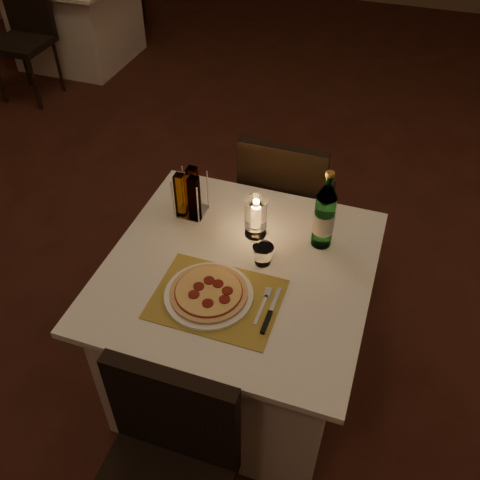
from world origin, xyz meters
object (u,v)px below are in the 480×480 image
(chair_near, at_px, (164,464))
(hurricane_candle, at_px, (256,214))
(main_table, at_px, (238,327))
(neighbor_table_left, at_px, (77,19))
(water_bottle, at_px, (324,216))
(chair_far, at_px, (285,197))
(tumbler, at_px, (263,255))
(pizza, at_px, (209,292))
(plate, at_px, (209,295))

(chair_near, xyz_separation_m, hurricane_candle, (0.01, 0.91, 0.29))
(main_table, xyz_separation_m, neighbor_table_left, (-2.54, 2.87, 0.00))
(water_bottle, xyz_separation_m, hurricane_candle, (-0.26, -0.03, -0.04))
(chair_near, xyz_separation_m, chair_far, (-0.00, 1.43, 0.00))
(chair_far, xyz_separation_m, tumbler, (0.08, -0.66, 0.23))
(main_table, xyz_separation_m, hurricane_candle, (0.01, 0.20, 0.47))
(hurricane_candle, bearing_deg, water_bottle, 6.51)
(tumbler, xyz_separation_m, hurricane_candle, (-0.08, 0.15, 0.06))
(chair_near, xyz_separation_m, pizza, (-0.05, 0.53, 0.22))
(neighbor_table_left, bearing_deg, pizza, -50.76)
(water_bottle, bearing_deg, chair_near, -105.85)
(tumbler, relative_size, water_bottle, 0.24)
(plate, xyz_separation_m, neighbor_table_left, (-2.49, 3.05, -0.38))
(chair_far, bearing_deg, water_bottle, -61.02)
(chair_far, distance_m, neighbor_table_left, 3.34)
(tumbler, distance_m, hurricane_candle, 0.18)
(main_table, xyz_separation_m, chair_near, (0.00, -0.71, 0.18))
(tumbler, distance_m, neighbor_table_left, 3.87)
(main_table, distance_m, tumbler, 0.42)
(main_table, relative_size, chair_near, 1.11)
(tumbler, distance_m, water_bottle, 0.28)
(main_table, relative_size, water_bottle, 2.92)
(chair_far, relative_size, tumbler, 11.10)
(tumbler, bearing_deg, plate, -119.56)
(chair_far, height_order, tumbler, chair_far)
(pizza, bearing_deg, tumbler, 60.50)
(main_table, distance_m, pizza, 0.44)
(tumbler, xyz_separation_m, water_bottle, (0.19, 0.18, 0.10))
(plate, height_order, pizza, pizza)
(chair_near, height_order, pizza, chair_near)
(neighbor_table_left, bearing_deg, chair_far, -40.32)
(main_table, xyz_separation_m, tumbler, (0.08, 0.05, 0.41))
(chair_far, relative_size, neighbor_table_left, 0.90)
(chair_far, height_order, neighbor_table_left, chair_far)
(main_table, bearing_deg, chair_near, -90.00)
(main_table, bearing_deg, tumbler, 32.18)
(main_table, relative_size, pizza, 3.57)
(tumbler, bearing_deg, chair_far, 96.96)
(main_table, xyz_separation_m, plate, (-0.05, -0.18, 0.38))
(main_table, xyz_separation_m, chair_far, (-0.00, 0.71, 0.18))
(hurricane_candle, bearing_deg, plate, -98.24)
(pizza, bearing_deg, main_table, 74.57)
(chair_far, xyz_separation_m, plate, (-0.05, -0.89, 0.20))
(chair_far, xyz_separation_m, hurricane_candle, (0.01, -0.51, 0.29))
(chair_near, bearing_deg, hurricane_candle, 89.68)
(plate, height_order, water_bottle, water_bottle)
(plate, bearing_deg, neighbor_table_left, 129.23)
(plate, xyz_separation_m, pizza, (0.00, -0.00, 0.02))
(chair_far, distance_m, hurricane_candle, 0.59)
(plate, distance_m, pizza, 0.02)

